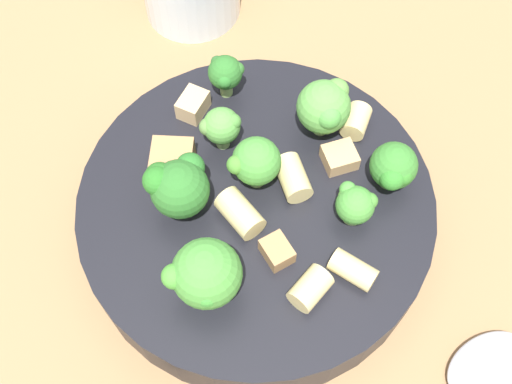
% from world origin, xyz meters
% --- Properties ---
extents(ground_plane, '(2.00, 2.00, 0.00)m').
position_xyz_m(ground_plane, '(0.00, 0.00, 0.00)').
color(ground_plane, '#936D47').
extents(pasta_bowl, '(0.23, 0.23, 0.04)m').
position_xyz_m(pasta_bowl, '(0.00, 0.00, 0.02)').
color(pasta_bowl, black).
rests_on(pasta_bowl, ground_plane).
extents(broccoli_floret_0, '(0.03, 0.03, 0.04)m').
position_xyz_m(broccoli_floret_0, '(-0.01, -0.01, 0.06)').
color(broccoli_floret_0, '#93B766').
rests_on(broccoli_floret_0, pasta_bowl).
extents(broccoli_floret_1, '(0.04, 0.03, 0.04)m').
position_xyz_m(broccoli_floret_1, '(-0.07, 0.01, 0.06)').
color(broccoli_floret_1, '#9EC175').
rests_on(broccoli_floret_1, pasta_bowl).
extents(broccoli_floret_2, '(0.02, 0.02, 0.03)m').
position_xyz_m(broccoli_floret_2, '(-0.06, -0.06, 0.06)').
color(broccoli_floret_2, '#93B766').
rests_on(broccoli_floret_2, pasta_bowl).
extents(broccoli_floret_3, '(0.04, 0.04, 0.04)m').
position_xyz_m(broccoli_floret_3, '(0.03, -0.04, 0.06)').
color(broccoli_floret_3, '#9EC175').
rests_on(broccoli_floret_3, pasta_bowl).
extents(broccoli_floret_4, '(0.04, 0.04, 0.05)m').
position_xyz_m(broccoli_floret_4, '(0.07, 0.01, 0.07)').
color(broccoli_floret_4, '#93B766').
rests_on(broccoli_floret_4, pasta_bowl).
extents(broccoli_floret_5, '(0.02, 0.03, 0.03)m').
position_xyz_m(broccoli_floret_5, '(-0.02, 0.06, 0.05)').
color(broccoli_floret_5, '#9EC175').
rests_on(broccoli_floret_5, pasta_bowl).
extents(broccoli_floret_6, '(0.03, 0.03, 0.03)m').
position_xyz_m(broccoli_floret_6, '(-0.06, 0.06, 0.06)').
color(broccoli_floret_6, '#84AD60').
rests_on(broccoli_floret_6, pasta_bowl).
extents(broccoli_floret_7, '(0.02, 0.02, 0.03)m').
position_xyz_m(broccoli_floret_7, '(-0.02, -0.04, 0.06)').
color(broccoli_floret_7, '#9EC175').
rests_on(broccoli_floret_7, pasta_bowl).
extents(rigatoni_0, '(0.03, 0.02, 0.02)m').
position_xyz_m(rigatoni_0, '(-0.08, 0.02, 0.05)').
color(rigatoni_0, '#E0C67F').
rests_on(rigatoni_0, pasta_bowl).
extents(rigatoni_1, '(0.01, 0.03, 0.01)m').
position_xyz_m(rigatoni_1, '(0.01, 0.08, 0.04)').
color(rigatoni_1, '#E0C67F').
rests_on(rigatoni_1, pasta_bowl).
extents(rigatoni_2, '(0.03, 0.03, 0.02)m').
position_xyz_m(rigatoni_2, '(0.02, 0.00, 0.05)').
color(rigatoni_2, '#E0C67F').
rests_on(rigatoni_2, pasta_bowl).
extents(rigatoni_3, '(0.03, 0.02, 0.02)m').
position_xyz_m(rigatoni_3, '(0.03, 0.06, 0.05)').
color(rigatoni_3, '#E0C67F').
rests_on(rigatoni_3, pasta_bowl).
extents(rigatoni_4, '(0.03, 0.03, 0.02)m').
position_xyz_m(rigatoni_4, '(-0.02, 0.01, 0.05)').
color(rigatoni_4, '#E0C67F').
rests_on(rigatoni_4, pasta_bowl).
extents(chicken_chunk_0, '(0.03, 0.03, 0.01)m').
position_xyz_m(chicken_chunk_0, '(-0.05, 0.03, 0.04)').
color(chicken_chunk_0, tan).
rests_on(chicken_chunk_0, pasta_bowl).
extents(chicken_chunk_1, '(0.02, 0.02, 0.01)m').
position_xyz_m(chicken_chunk_1, '(0.02, 0.03, 0.04)').
color(chicken_chunk_1, '#A87A4C').
rests_on(chicken_chunk_1, pasta_bowl).
extents(chicken_chunk_2, '(0.03, 0.04, 0.02)m').
position_xyz_m(chicken_chunk_2, '(0.01, -0.06, 0.05)').
color(chicken_chunk_2, '#A87A4C').
rests_on(chicken_chunk_2, pasta_bowl).
extents(chicken_chunk_3, '(0.02, 0.02, 0.01)m').
position_xyz_m(chicken_chunk_3, '(-0.03, -0.07, 0.04)').
color(chicken_chunk_3, tan).
rests_on(chicken_chunk_3, pasta_bowl).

